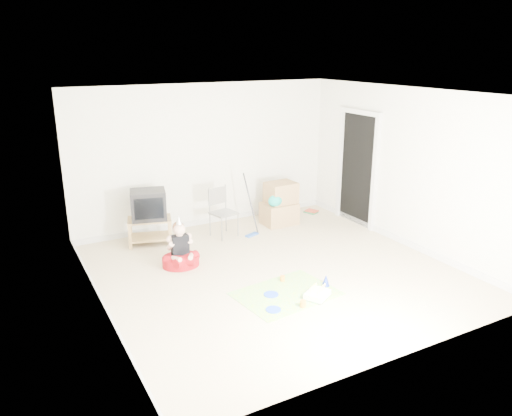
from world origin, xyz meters
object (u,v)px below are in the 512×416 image
cardboard_boxes (280,204)px  seated_woman (181,255)px  tv_stand (150,229)px  folding_chair (224,213)px  crt_tv (148,205)px  birthday_cake (317,295)px

cardboard_boxes → seated_woman: bearing=-157.9°
tv_stand → folding_chair: size_ratio=0.92×
tv_stand → crt_tv: size_ratio=1.43×
tv_stand → seated_woman: (0.13, -1.11, -0.09)m
cardboard_boxes → birthday_cake: (-1.09, -2.80, -0.34)m
crt_tv → folding_chair: 1.31m
folding_chair → tv_stand: bearing=167.7°
cardboard_boxes → birthday_cake: size_ratio=1.94×
crt_tv → folding_chair: size_ratio=0.64×
folding_chair → seated_woman: (-1.12, -0.84, -0.25)m
folding_chair → birthday_cake: size_ratio=2.16×
folding_chair → cardboard_boxes: 1.21m
seated_woman → crt_tv: bearing=96.6°
crt_tv → birthday_cake: (1.36, -2.96, -0.65)m
crt_tv → seated_woman: crt_tv is taller
crt_tv → birthday_cake: size_ratio=1.39×
crt_tv → birthday_cake: bearing=-50.7°
crt_tv → cardboard_boxes: size_ratio=0.72×
folding_chair → birthday_cake: 2.72m
folding_chair → seated_woman: bearing=-143.1°
tv_stand → birthday_cake: 3.27m
folding_chair → seated_woman: size_ratio=1.09×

